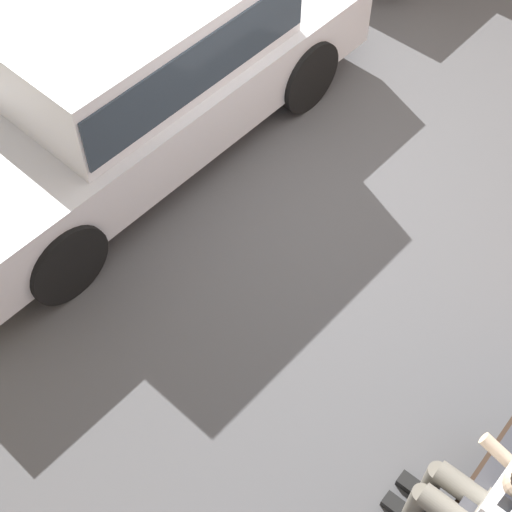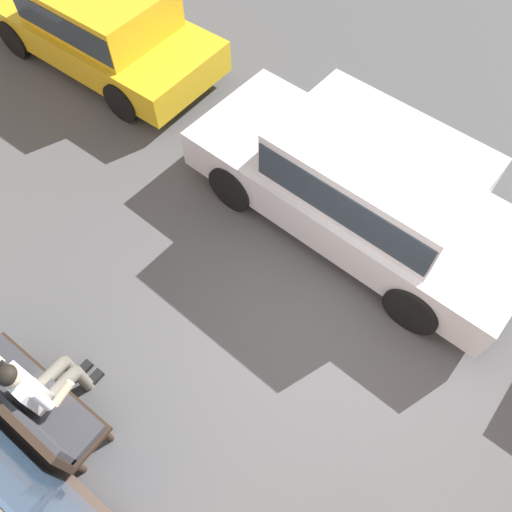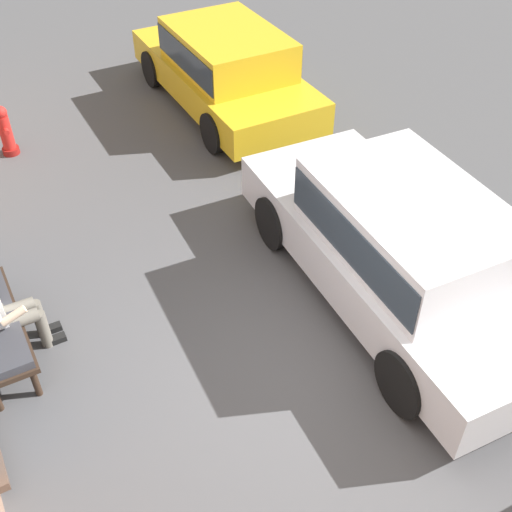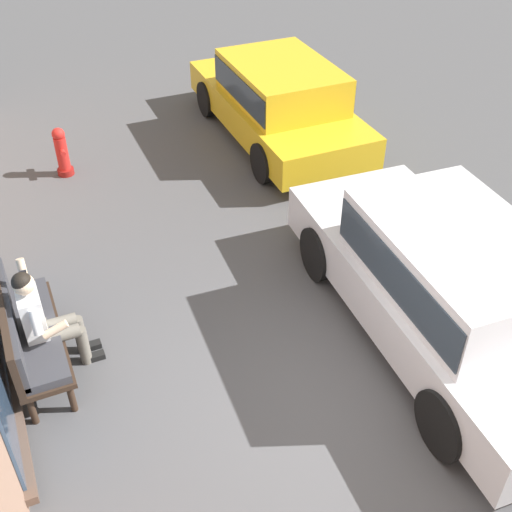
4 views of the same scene
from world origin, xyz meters
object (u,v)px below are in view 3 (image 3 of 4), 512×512
object	(u,v)px
parked_car_mid	(400,243)
fire_hydrant	(5,131)
parked_car_far	(226,65)
person_on_phone	(1,305)

from	to	relation	value
parked_car_mid	fire_hydrant	xyz separation A→B (m)	(5.43, 3.24, -0.44)
parked_car_far	fire_hydrant	world-z (taller)	parked_car_far
fire_hydrant	parked_car_far	bearing A→B (deg)	-93.84
parked_car_mid	parked_car_far	xyz separation A→B (m)	(5.18, -0.42, -0.08)
person_on_phone	fire_hydrant	xyz separation A→B (m)	(4.13, -0.86, -0.30)
person_on_phone	parked_car_far	size ratio (longest dim) A/B	0.32
person_on_phone	parked_car_mid	xyz separation A→B (m)	(-1.30, -4.10, 0.14)
parked_car_mid	fire_hydrant	size ratio (longest dim) A/B	5.70
parked_car_mid	person_on_phone	bearing A→B (deg)	72.45
parked_car_mid	fire_hydrant	distance (m)	6.34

